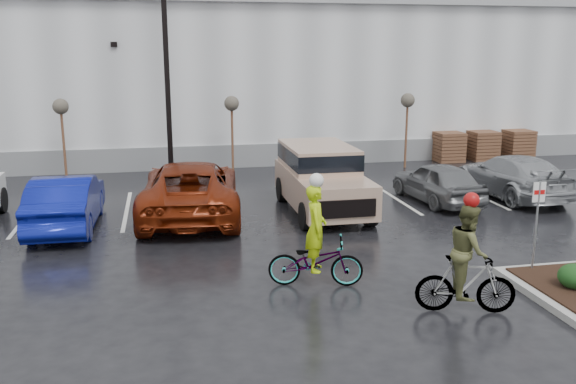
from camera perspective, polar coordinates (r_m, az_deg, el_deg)
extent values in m
plane|color=black|center=(13.22, 8.20, -9.24)|extent=(120.00, 120.00, 0.00)
cube|color=#B5B8BA|center=(33.76, -4.54, 10.62)|extent=(60.00, 15.00, 7.00)
cube|color=slate|center=(26.64, -2.34, 3.45)|extent=(60.00, 0.12, 1.00)
cube|color=#999B9E|center=(33.78, -4.65, 16.64)|extent=(60.50, 15.50, 0.30)
cube|color=#233F1A|center=(56.65, -7.56, 11.09)|extent=(80.00, 25.00, 6.00)
cylinder|color=black|center=(23.46, -11.30, 11.71)|extent=(0.20, 0.20, 9.00)
cylinder|color=#4C2E1E|center=(24.99, -20.23, 4.09)|extent=(0.10, 0.10, 2.80)
sphere|color=#454037|center=(24.82, -20.51, 7.51)|extent=(0.60, 0.60, 0.60)
cylinder|color=#4C2E1E|center=(24.87, -5.23, 4.81)|extent=(0.10, 0.10, 2.80)
sphere|color=#454037|center=(24.70, -5.30, 8.25)|extent=(0.60, 0.60, 0.60)
cylinder|color=#4C2E1E|center=(26.77, 11.00, 5.22)|extent=(0.10, 0.10, 2.80)
sphere|color=#454037|center=(26.61, 11.14, 8.42)|extent=(0.60, 0.60, 0.60)
cube|color=#4C2E1E|center=(28.81, 14.78, 4.12)|extent=(1.20, 1.20, 1.35)
cube|color=#4C2E1E|center=(29.60, 17.73, 4.17)|extent=(1.20, 1.20, 1.35)
cube|color=#4C2E1E|center=(30.52, 20.69, 4.20)|extent=(1.20, 1.20, 1.35)
ellipsoid|color=#123514|center=(14.11, 25.29, -7.16)|extent=(0.70, 0.70, 0.52)
cylinder|color=gray|center=(14.71, 22.16, -3.23)|extent=(0.05, 0.05, 2.20)
cube|color=white|center=(14.51, 22.45, -0.01)|extent=(0.30, 0.02, 0.45)
cube|color=red|center=(14.50, 22.47, -0.02)|extent=(0.26, 0.02, 0.10)
imported|color=navy|center=(18.49, -20.03, -0.85)|extent=(1.71, 4.74, 1.55)
imported|color=maroon|center=(18.84, -9.11, 0.30)|extent=(3.35, 6.39, 1.72)
imported|color=slate|center=(21.00, 13.81, 0.94)|extent=(2.01, 4.17, 1.37)
imported|color=#9EA1A5|center=(22.52, 20.19, 1.44)|extent=(2.26, 5.14, 1.47)
imported|color=#3F3F44|center=(13.27, 2.60, -6.52)|extent=(2.17, 1.18, 1.08)
imported|color=#A6CC0B|center=(13.04, 2.63, -3.40)|extent=(0.60, 0.78, 1.89)
sphere|color=silver|center=(12.78, 2.68, 1.08)|extent=(0.31, 0.31, 0.31)
imported|color=#3F3F44|center=(12.43, 16.28, -8.27)|extent=(1.93, 1.04, 1.16)
imported|color=#4C4F2A|center=(12.20, 16.49, -5.28)|extent=(0.72, 0.99, 1.82)
sphere|color=#990C0C|center=(11.93, 16.80, -0.74)|extent=(0.30, 0.30, 0.30)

